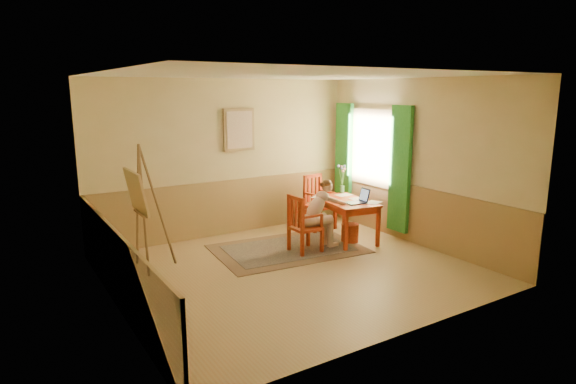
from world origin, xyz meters
TOP-DOWN VIEW (x-y plane):
  - room at (0.00, 0.00)m, footprint 5.04×4.54m
  - wainscot at (0.00, 0.80)m, footprint 5.00×4.50m
  - window at (2.42, 1.10)m, footprint 0.12×2.01m
  - wall_portrait at (0.25, 2.20)m, footprint 0.60×0.05m
  - rug at (0.44, 0.85)m, footprint 2.54×1.82m
  - table at (1.57, 0.76)m, footprint 0.88×1.29m
  - chair_left at (0.56, 0.59)m, footprint 0.46×0.44m
  - chair_back at (1.62, 1.65)m, footprint 0.51×0.53m
  - figure at (0.90, 0.61)m, footprint 0.86×0.37m
  - laptop at (1.62, 0.49)m, footprint 0.41×0.26m
  - papers at (1.70, 0.85)m, footprint 0.86×1.20m
  - vase at (1.90, 1.29)m, footprint 0.24×0.26m
  - wastebasket at (1.57, 0.62)m, footprint 0.33×0.33m
  - easel at (-1.86, 1.20)m, footprint 0.61×0.82m

SIDE VIEW (x-z plane):
  - rug at x=0.44m, z-range 0.00..0.02m
  - wastebasket at x=1.57m, z-range 0.00..0.32m
  - chair_left at x=0.56m, z-range 0.00..0.96m
  - wainscot at x=0.00m, z-range 0.00..1.00m
  - chair_back at x=1.62m, z-range 0.00..1.02m
  - table at x=1.57m, z-range 0.27..0.99m
  - figure at x=0.90m, z-range 0.06..1.22m
  - papers at x=1.70m, z-range 0.72..0.73m
  - laptop at x=1.62m, z-range 0.65..0.89m
  - vase at x=1.90m, z-range 0.70..1.23m
  - easel at x=-1.86m, z-range 0.17..2.03m
  - window at x=2.42m, z-range 0.25..2.45m
  - room at x=0.00m, z-range -0.02..2.82m
  - wall_portrait at x=0.25m, z-range 1.52..2.28m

